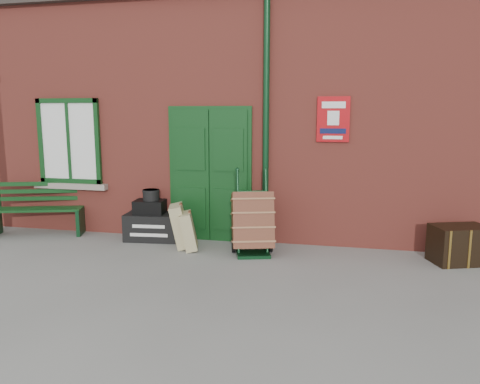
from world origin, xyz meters
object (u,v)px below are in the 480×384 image
(houdini_trunk, at_px, (153,227))
(dark_trunk, at_px, (459,244))
(bench, at_px, (39,207))
(porter_trolley, at_px, (252,222))

(houdini_trunk, xyz_separation_m, dark_trunk, (4.82, -0.21, 0.05))
(bench, bearing_deg, houdini_trunk, -15.34)
(porter_trolley, relative_size, dark_trunk, 1.69)
(dark_trunk, bearing_deg, porter_trolley, 164.04)
(porter_trolley, bearing_deg, houdini_trunk, 151.54)
(houdini_trunk, relative_size, porter_trolley, 0.71)
(bench, height_order, dark_trunk, bench)
(houdini_trunk, bearing_deg, porter_trolley, -18.09)
(bench, distance_m, dark_trunk, 6.97)
(porter_trolley, bearing_deg, bench, 159.01)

